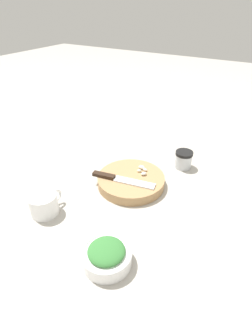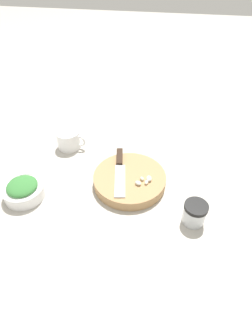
% 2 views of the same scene
% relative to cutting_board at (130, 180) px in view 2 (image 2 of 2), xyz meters
% --- Properties ---
extents(ground_plane, '(5.00, 5.00, 0.00)m').
position_rel_cutting_board_xyz_m(ground_plane, '(-0.03, 0.06, -0.02)').
color(ground_plane, '#B2ADA3').
extents(cutting_board, '(0.25, 0.25, 0.04)m').
position_rel_cutting_board_xyz_m(cutting_board, '(0.00, 0.00, 0.00)').
color(cutting_board, tan).
rests_on(cutting_board, ground_plane).
extents(chef_knife, '(0.07, 0.23, 0.01)m').
position_rel_cutting_board_xyz_m(chef_knife, '(-0.04, 0.03, 0.02)').
color(chef_knife, black).
rests_on(chef_knife, cutting_board).
extents(garlic_cloves, '(0.06, 0.05, 0.01)m').
position_rel_cutting_board_xyz_m(garlic_cloves, '(0.05, -0.02, 0.02)').
color(garlic_cloves, silver).
rests_on(garlic_cloves, cutting_board).
extents(herb_bowl, '(0.13, 0.13, 0.06)m').
position_rel_cutting_board_xyz_m(herb_bowl, '(-0.33, -0.12, 0.01)').
color(herb_bowl, white).
rests_on(herb_bowl, ground_plane).
extents(spice_jar, '(0.07, 0.07, 0.07)m').
position_rel_cutting_board_xyz_m(spice_jar, '(0.21, -0.12, 0.02)').
color(spice_jar, silver).
rests_on(spice_jar, ground_plane).
extents(coffee_mug, '(0.12, 0.09, 0.07)m').
position_rel_cutting_board_xyz_m(coffee_mug, '(-0.27, 0.16, 0.02)').
color(coffee_mug, white).
rests_on(coffee_mug, ground_plane).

